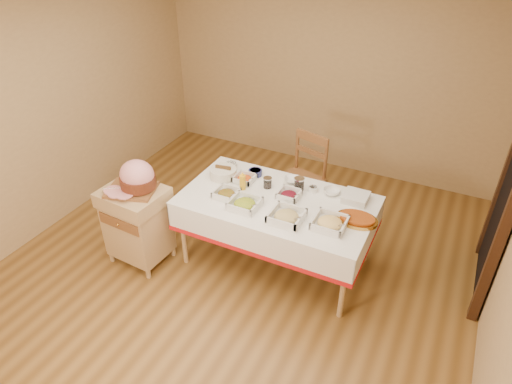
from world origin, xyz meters
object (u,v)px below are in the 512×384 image
preserve_jar_left (268,183)px  brass_platter (357,219)px  plate_stack (356,197)px  mustard_bottle (243,181)px  dining_chair (302,178)px  ham_on_board (136,178)px  preserve_jar_right (299,184)px  butcher_cart (137,221)px  dining_table (277,214)px  bread_basket (223,173)px

preserve_jar_left → brass_platter: preserve_jar_left is taller
plate_stack → mustard_bottle: bearing=-164.4°
mustard_bottle → plate_stack: size_ratio=0.83×
dining_chair → ham_on_board: (-1.14, -1.38, 0.44)m
preserve_jar_right → mustard_bottle: size_ratio=0.68×
dining_chair → preserve_jar_right: dining_chair is taller
butcher_cart → preserve_jar_left: (1.08, 0.73, 0.34)m
plate_stack → dining_chair: bearing=144.1°
preserve_jar_left → plate_stack: 0.86m
preserve_jar_left → mustard_bottle: bearing=-147.1°
preserve_jar_left → preserve_jar_right: 0.31m
butcher_cart → plate_stack: (1.92, 0.89, 0.32)m
ham_on_board → mustard_bottle: bearing=34.0°
dining_table → bread_basket: bread_basket is taller
dining_table → ham_on_board: 1.37m
mustard_bottle → bread_basket: mustard_bottle is taller
brass_platter → mustard_bottle: bearing=178.9°
preserve_jar_left → butcher_cart: bearing=-146.0°
preserve_jar_left → dining_chair: bearing=81.4°
dining_table → brass_platter: bearing=0.2°
butcher_cart → mustard_bottle: 1.12m
preserve_jar_left → brass_platter: size_ratio=0.30×
preserve_jar_right → bread_basket: bearing=-171.1°
plate_stack → brass_platter: bearing=-72.1°
dining_table → plate_stack: plate_stack is taller
dining_table → bread_basket: bearing=168.4°
ham_on_board → preserve_jar_left: size_ratio=4.28×
dining_table → mustard_bottle: size_ratio=9.54×
preserve_jar_left → plate_stack: (0.84, 0.16, -0.01)m
bread_basket → mustard_bottle: bearing=-21.6°
dining_chair → mustard_bottle: size_ratio=5.30×
dining_chair → bread_basket: 0.97m
dining_chair → ham_on_board: size_ratio=2.16×
butcher_cart → plate_stack: butcher_cart is taller
dining_chair → mustard_bottle: (-0.31, -0.83, 0.32)m
butcher_cart → preserve_jar_left: bearing=34.0°
dining_table → ham_on_board: bearing=-156.2°
dining_chair → preserve_jar_right: bearing=-72.5°
mustard_bottle → bread_basket: 0.30m
ham_on_board → dining_chair: bearing=50.6°
dining_table → mustard_bottle: 0.46m
ham_on_board → butcher_cart: bearing=-142.0°
preserve_jar_left → mustard_bottle: mustard_bottle is taller
dining_table → dining_chair: size_ratio=1.80×
preserve_jar_right → brass_platter: preserve_jar_right is taller
preserve_jar_left → mustard_bottle: (-0.21, -0.13, 0.04)m
preserve_jar_right → butcher_cart: bearing=-148.9°
mustard_bottle → ham_on_board: bearing=-146.0°
mustard_bottle → plate_stack: (1.05, 0.29, -0.05)m
dining_table → preserve_jar_right: (0.12, 0.26, 0.22)m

